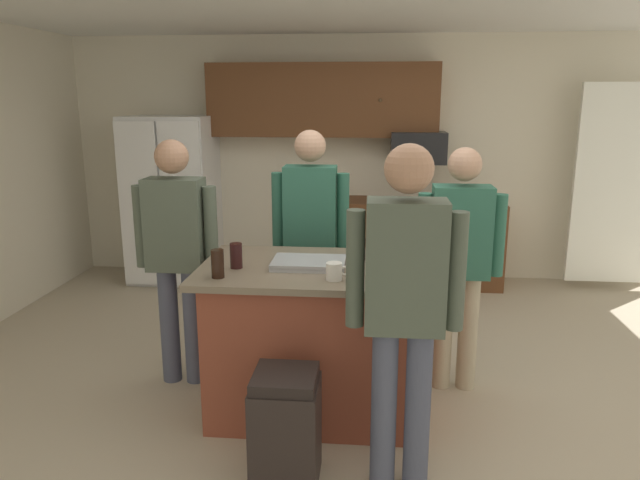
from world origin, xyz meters
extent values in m
plane|color=#B7A88E|center=(0.00, 0.00, 0.00)|extent=(7.04, 7.04, 0.00)
cube|color=beige|center=(0.00, 2.80, 1.30)|extent=(6.40, 0.10, 2.60)
cube|color=white|center=(2.60, 2.40, 1.10)|extent=(0.90, 0.06, 2.00)
cube|color=brown|center=(-0.40, 2.60, 1.92)|extent=(2.40, 0.35, 0.75)
sphere|color=#4C3823|center=(0.20, 2.41, 1.93)|extent=(0.04, 0.04, 0.04)
cube|color=brown|center=(0.60, 2.48, 0.45)|extent=(1.80, 0.60, 0.90)
sphere|color=#4C3823|center=(1.05, 2.17, 0.45)|extent=(0.04, 0.04, 0.04)
cube|color=white|center=(-2.00, 2.40, 0.88)|extent=(0.89, 0.70, 1.77)
cube|color=white|center=(-2.22, 2.03, 0.88)|extent=(0.42, 0.04, 1.69)
cube|color=white|center=(-1.78, 2.03, 0.88)|extent=(0.42, 0.04, 1.69)
cylinder|color=#B2B2B7|center=(-2.00, 2.00, 0.97)|extent=(0.02, 0.02, 0.35)
cube|color=black|center=(0.60, 2.50, 1.45)|extent=(0.56, 0.40, 0.32)
cube|color=brown|center=(-0.18, -0.28, 0.46)|extent=(1.26, 0.78, 0.92)
cube|color=#756651|center=(-0.18, -0.28, 0.94)|extent=(1.40, 0.92, 0.04)
cylinder|color=#383842|center=(-0.39, 0.52, 0.42)|extent=(0.13, 0.13, 0.84)
cylinder|color=#383842|center=(-0.22, 0.52, 0.42)|extent=(0.13, 0.13, 0.84)
cube|color=#2D6651|center=(-0.30, 0.52, 1.16)|extent=(0.38, 0.22, 0.63)
sphere|color=tan|center=(-0.30, 0.52, 1.62)|extent=(0.23, 0.23, 0.23)
cylinder|color=#2D6651|center=(-0.54, 0.52, 1.14)|extent=(0.09, 0.09, 0.57)
cylinder|color=#2D6651|center=(-0.06, 0.52, 1.14)|extent=(0.09, 0.09, 0.57)
cylinder|color=#4C5166|center=(0.24, -0.99, 0.43)|extent=(0.13, 0.13, 0.86)
cylinder|color=#4C5166|center=(0.41, -0.99, 0.43)|extent=(0.13, 0.13, 0.86)
cube|color=#4C5647|center=(0.32, -0.99, 1.18)|extent=(0.38, 0.22, 0.64)
sphere|color=tan|center=(0.32, -0.99, 1.64)|extent=(0.23, 0.23, 0.23)
cylinder|color=#4C5647|center=(0.08, -0.99, 1.16)|extent=(0.09, 0.09, 0.58)
cylinder|color=#4C5647|center=(0.56, -0.99, 1.16)|extent=(0.09, 0.09, 0.58)
cylinder|color=tan|center=(0.65, 0.11, 0.40)|extent=(0.13, 0.13, 0.80)
cylinder|color=tan|center=(0.82, 0.11, 0.40)|extent=(0.13, 0.13, 0.80)
cube|color=#2D6651|center=(0.73, 0.11, 1.10)|extent=(0.38, 0.22, 0.60)
sphere|color=tan|center=(0.73, 0.11, 1.54)|extent=(0.22, 0.22, 0.22)
cylinder|color=#2D6651|center=(0.49, 0.11, 1.08)|extent=(0.09, 0.09, 0.54)
cylinder|color=#2D6651|center=(0.97, 0.11, 1.08)|extent=(0.09, 0.09, 0.54)
cylinder|color=#4C5166|center=(-1.24, 0.03, 0.41)|extent=(0.13, 0.13, 0.82)
cylinder|color=#4C5166|center=(-1.07, 0.03, 0.41)|extent=(0.13, 0.13, 0.82)
cube|color=#4C5647|center=(-1.15, 0.03, 1.13)|extent=(0.38, 0.22, 0.62)
sphere|color=tan|center=(-1.15, 0.03, 1.58)|extent=(0.22, 0.22, 0.22)
cylinder|color=#4C5647|center=(-1.39, 0.03, 1.11)|extent=(0.09, 0.09, 0.56)
cylinder|color=#4C5647|center=(-0.91, 0.03, 1.11)|extent=(0.09, 0.09, 0.56)
cylinder|color=white|center=(-0.05, -0.56, 1.01)|extent=(0.09, 0.09, 0.10)
torus|color=white|center=(0.01, -0.56, 1.02)|extent=(0.06, 0.01, 0.06)
cylinder|color=black|center=(-0.71, -0.57, 1.04)|extent=(0.07, 0.07, 0.16)
cylinder|color=black|center=(0.09, -0.12, 1.03)|extent=(0.06, 0.06, 0.14)
cylinder|color=#4C6B99|center=(0.33, -0.23, 1.01)|extent=(0.08, 0.08, 0.11)
torus|color=#4C6B99|center=(0.39, -0.23, 1.02)|extent=(0.06, 0.01, 0.06)
cylinder|color=black|center=(-0.65, -0.37, 1.04)|extent=(0.07, 0.07, 0.15)
cylinder|color=black|center=(0.17, -0.44, 1.04)|extent=(0.07, 0.07, 0.16)
cube|color=#B7B7BC|center=(-0.22, -0.30, 0.97)|extent=(0.44, 0.30, 0.02)
cube|color=#A8A8AD|center=(-0.22, -0.30, 0.99)|extent=(0.44, 0.30, 0.02)
cube|color=black|center=(-0.26, -1.02, 0.28)|extent=(0.34, 0.34, 0.55)
cube|color=black|center=(-0.26, -1.02, 0.58)|extent=(0.32, 0.32, 0.06)
camera|label=1|loc=(0.17, -3.73, 1.96)|focal=33.26mm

